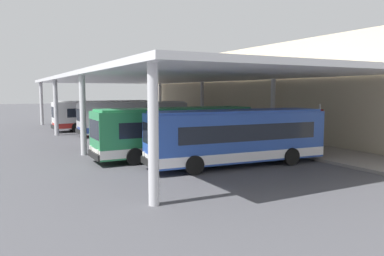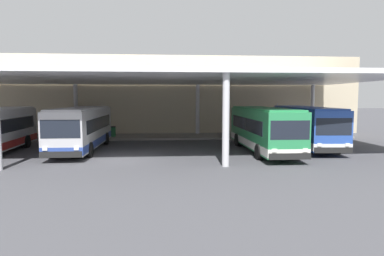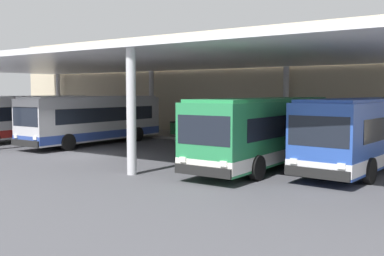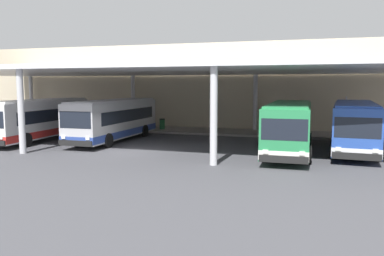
% 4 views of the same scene
% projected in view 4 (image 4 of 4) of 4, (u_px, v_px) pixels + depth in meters
% --- Properties ---
extents(ground_plane, '(200.00, 200.00, 0.00)m').
position_uv_depth(ground_plane, '(130.00, 152.00, 25.08)').
color(ground_plane, '#47474C').
extents(platform_kerb, '(42.00, 4.50, 0.18)m').
position_uv_depth(platform_kerb, '(186.00, 130.00, 36.24)').
color(platform_kerb, gray).
rests_on(platform_kerb, ground).
extents(station_building_facade, '(48.00, 1.60, 8.34)m').
position_uv_depth(station_building_facade, '(196.00, 86.00, 38.89)').
color(station_building_facade, '#C1B293').
rests_on(station_building_facade, ground).
extents(canopy_shelter, '(40.00, 17.00, 5.55)m').
position_uv_depth(canopy_shelter, '(161.00, 72.00, 29.73)').
color(canopy_shelter, silver).
rests_on(canopy_shelter, ground).
extents(bus_nearest_bay, '(3.02, 10.62, 3.17)m').
position_uv_depth(bus_nearest_bay, '(39.00, 119.00, 30.22)').
color(bus_nearest_bay, white).
rests_on(bus_nearest_bay, ground).
extents(bus_second_bay, '(2.74, 10.53, 3.17)m').
position_uv_depth(bus_second_bay, '(114.00, 119.00, 29.93)').
color(bus_second_bay, '#B7B7BC').
rests_on(bus_second_bay, ground).
extents(bus_middle_bay, '(2.75, 10.54, 3.17)m').
position_uv_depth(bus_middle_bay, '(289.00, 127.00, 24.47)').
color(bus_middle_bay, '#28844C').
rests_on(bus_middle_bay, ground).
extents(bus_far_bay, '(3.25, 10.68, 3.17)m').
position_uv_depth(bus_far_bay, '(354.00, 126.00, 25.16)').
color(bus_far_bay, '#284CA8').
rests_on(bus_far_bay, ground).
extents(bench_waiting, '(1.80, 0.45, 0.92)m').
position_uv_depth(bench_waiting, '(134.00, 123.00, 37.80)').
color(bench_waiting, brown).
rests_on(bench_waiting, platform_kerb).
extents(trash_bin, '(0.52, 0.52, 0.98)m').
position_uv_depth(trash_bin, '(162.00, 124.00, 36.45)').
color(trash_bin, '#236638').
rests_on(trash_bin, platform_kerb).
extents(banner_sign, '(0.70, 0.12, 3.20)m').
position_uv_depth(banner_sign, '(346.00, 114.00, 31.26)').
color(banner_sign, '#B2B2B7').
rests_on(banner_sign, platform_kerb).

